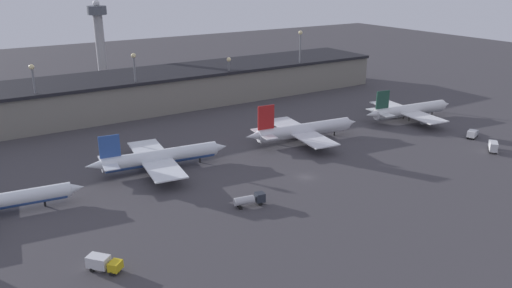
{
  "coord_description": "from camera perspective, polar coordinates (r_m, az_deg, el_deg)",
  "views": [
    {
      "loc": [
        -78.94,
        -100.03,
        54.4
      ],
      "look_at": [
        -6.01,
        16.28,
        6.0
      ],
      "focal_mm": 35.0,
      "sensor_mm": 36.0,
      "label": 1
    }
  ],
  "objects": [
    {
      "name": "airplane_3",
      "position": [
        198.31,
        17.1,
        3.71
      ],
      "size": [
        40.67,
        34.68,
        12.51
      ],
      "rotation": [
        0.0,
        0.0,
        -0.12
      ],
      "color": "white",
      "rests_on": "ground"
    },
    {
      "name": "lamp_post_1",
      "position": [
        193.46,
        -13.63,
        7.4
      ],
      "size": [
        1.8,
        1.8,
        25.02
      ],
      "color": "slate",
      "rests_on": "ground"
    },
    {
      "name": "ground",
      "position": [
        138.55,
        5.71,
        -3.8
      ],
      "size": [
        600.0,
        600.0,
        0.0
      ],
      "primitive_type": "plane",
      "color": "#423F44"
    },
    {
      "name": "lamp_post_2",
      "position": [
        209.86,
        -3.1,
        8.02
      ],
      "size": [
        1.8,
        1.8,
        19.87
      ],
      "color": "slate",
      "rests_on": "ground"
    },
    {
      "name": "airplane_1",
      "position": [
        144.76,
        -10.98,
        -1.5
      ],
      "size": [
        41.31,
        34.78,
        12.08
      ],
      "rotation": [
        0.0,
        0.0,
        -0.12
      ],
      "color": "white",
      "rests_on": "ground"
    },
    {
      "name": "lamp_post_3",
      "position": [
        228.7,
        5.04,
        10.14
      ],
      "size": [
        1.8,
        1.8,
        28.46
      ],
      "color": "slate",
      "rests_on": "ground"
    },
    {
      "name": "lamp_post_0",
      "position": [
        185.78,
        -23.94,
        5.66
      ],
      "size": [
        1.8,
        1.8,
        24.28
      ],
      "color": "slate",
      "rests_on": "ground"
    },
    {
      "name": "service_vehicle_3",
      "position": [
        101.39,
        -17.08,
        -12.86
      ],
      "size": [
        6.3,
        6.73,
        2.99
      ],
      "rotation": [
        0.0,
        0.0,
        -0.86
      ],
      "color": "gold",
      "rests_on": "ground"
    },
    {
      "name": "terminal_building",
      "position": [
        213.74,
        -9.65,
        6.38
      ],
      "size": [
        194.51,
        31.69,
        14.3
      ],
      "color": "gray",
      "rests_on": "ground"
    },
    {
      "name": "airplane_2",
      "position": [
        166.62,
        5.41,
        1.59
      ],
      "size": [
        42.49,
        34.66,
        13.7
      ],
      "rotation": [
        0.0,
        0.0,
        -0.12
      ],
      "color": "silver",
      "rests_on": "ground"
    },
    {
      "name": "service_vehicle_2",
      "position": [
        184.23,
        23.51,
        1.11
      ],
      "size": [
        6.11,
        4.43,
        2.84
      ],
      "rotation": [
        0.0,
        0.0,
        0.38
      ],
      "color": "#9EA3A8",
      "rests_on": "ground"
    },
    {
      "name": "control_tower",
      "position": [
        256.42,
        -17.46,
        11.67
      ],
      "size": [
        9.0,
        9.0,
        40.58
      ],
      "color": "#99999E",
      "rests_on": "ground"
    },
    {
      "name": "service_vehicle_0",
      "position": [
        173.2,
        25.48,
        -0.19
      ],
      "size": [
        7.02,
        6.11,
        3.34
      ],
      "rotation": [
        0.0,
        0.0,
        0.66
      ],
      "color": "#9EA3A8",
      "rests_on": "ground"
    },
    {
      "name": "service_vehicle_1",
      "position": [
        121.16,
        -0.73,
        -6.37
      ],
      "size": [
        7.98,
        3.3,
        2.94
      ],
      "rotation": [
        0.0,
        0.0,
        -0.16
      ],
      "color": "#282D38",
      "rests_on": "ground"
    }
  ]
}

